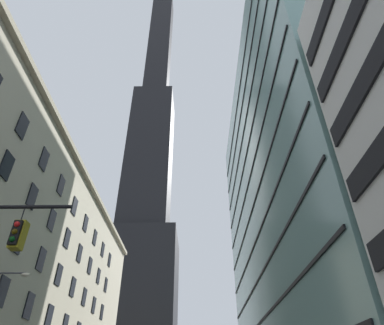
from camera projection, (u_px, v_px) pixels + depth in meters
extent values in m
cube|color=#9E937A|center=(81.00, 166.00, 42.84)|extent=(0.70, 65.34, 0.60)
cube|color=black|center=(2.00, 291.00, 25.51)|extent=(0.14, 1.40, 2.20)
cube|color=black|center=(29.00, 306.00, 29.60)|extent=(0.14, 1.40, 2.20)
cube|color=black|center=(49.00, 316.00, 33.69)|extent=(0.14, 1.40, 2.20)
cube|color=black|center=(65.00, 325.00, 37.77)|extent=(0.14, 1.40, 2.20)
cube|color=black|center=(18.00, 240.00, 27.93)|extent=(0.14, 1.40, 2.20)
cube|color=black|center=(41.00, 259.00, 32.02)|extent=(0.14, 1.40, 2.20)
cube|color=black|center=(59.00, 275.00, 36.10)|extent=(0.14, 1.40, 2.20)
cube|color=black|center=(73.00, 287.00, 40.19)|extent=(0.14, 1.40, 2.20)
cube|color=black|center=(84.00, 297.00, 44.28)|extent=(0.14, 1.40, 2.20)
cube|color=black|center=(94.00, 305.00, 48.37)|extent=(0.14, 1.40, 2.20)
cube|color=black|center=(102.00, 312.00, 52.45)|extent=(0.14, 1.40, 2.20)
cube|color=black|center=(7.00, 165.00, 26.26)|extent=(0.14, 1.40, 2.20)
cube|color=black|center=(32.00, 196.00, 30.35)|extent=(0.14, 1.40, 2.20)
cube|color=black|center=(52.00, 220.00, 34.44)|extent=(0.14, 1.40, 2.20)
cube|color=black|center=(67.00, 238.00, 38.52)|extent=(0.14, 1.40, 2.20)
cube|color=black|center=(80.00, 253.00, 42.61)|extent=(0.14, 1.40, 2.20)
cube|color=black|center=(90.00, 266.00, 46.70)|extent=(0.14, 1.40, 2.20)
cube|color=black|center=(98.00, 276.00, 50.79)|extent=(0.14, 1.40, 2.20)
cube|color=black|center=(106.00, 285.00, 54.87)|extent=(0.14, 1.40, 2.20)
cube|color=black|center=(22.00, 126.00, 28.68)|extent=(0.14, 1.40, 2.20)
cube|color=black|center=(44.00, 159.00, 32.77)|extent=(0.14, 1.40, 2.20)
cube|color=black|center=(61.00, 185.00, 36.86)|extent=(0.14, 1.40, 2.20)
cube|color=black|center=(74.00, 206.00, 40.94)|extent=(0.14, 1.40, 2.20)
cube|color=black|center=(86.00, 223.00, 45.03)|extent=(0.14, 1.40, 2.20)
cube|color=black|center=(95.00, 238.00, 49.12)|extent=(0.14, 1.40, 2.20)
cube|color=black|center=(103.00, 250.00, 53.20)|extent=(0.14, 1.40, 2.20)
cube|color=black|center=(109.00, 260.00, 57.29)|extent=(0.14, 1.40, 2.20)
cube|color=black|center=(136.00, 309.00, 98.02)|extent=(23.67, 23.67, 44.91)
cube|color=black|center=(150.00, 159.00, 129.76)|extent=(16.57, 16.57, 65.32)
cube|color=black|center=(160.00, 45.00, 172.08)|extent=(10.65, 10.65, 81.65)
cube|color=gray|center=(311.00, 194.00, 42.12)|extent=(15.64, 46.51, 45.30)
cube|color=black|center=(263.00, 319.00, 33.76)|extent=(0.12, 45.51, 0.24)
cube|color=black|center=(259.00, 279.00, 36.07)|extent=(0.12, 45.51, 0.24)
cube|color=black|center=(255.00, 244.00, 38.37)|extent=(0.12, 45.51, 0.24)
cube|color=black|center=(251.00, 213.00, 40.67)|extent=(0.12, 45.51, 0.24)
cube|color=black|center=(248.00, 185.00, 42.98)|extent=(0.12, 45.51, 0.24)
cube|color=black|center=(245.00, 160.00, 45.28)|extent=(0.12, 45.51, 0.24)
cube|color=black|center=(243.00, 138.00, 47.58)|extent=(0.12, 45.51, 0.24)
cube|color=black|center=(240.00, 117.00, 49.89)|extent=(0.12, 45.51, 0.24)
cube|color=black|center=(238.00, 99.00, 52.19)|extent=(0.12, 45.51, 0.24)
cylinder|color=black|center=(23.00, 214.00, 12.13)|extent=(0.04, 0.04, 0.60)
cube|color=black|center=(17.00, 233.00, 11.70)|extent=(0.30, 0.30, 0.90)
cube|color=olive|center=(19.00, 235.00, 11.83)|extent=(0.40, 0.40, 1.04)
sphere|color=red|center=(17.00, 224.00, 11.73)|extent=(0.20, 0.20, 0.20)
sphere|color=#4B3A08|center=(15.00, 232.00, 11.57)|extent=(0.20, 0.20, 0.20)
sphere|color=#083D10|center=(12.00, 239.00, 11.40)|extent=(0.20, 0.20, 0.20)
cylinder|color=#47474C|center=(10.00, 273.00, 20.35)|extent=(1.95, 0.10, 0.10)
ellipsoid|color=#EFE5C6|center=(26.00, 275.00, 20.29)|extent=(0.56, 0.32, 0.24)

